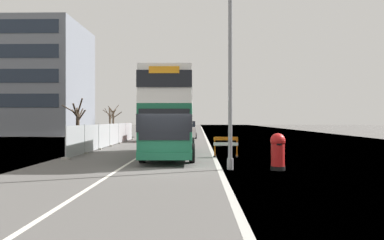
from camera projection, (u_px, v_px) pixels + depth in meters
ground at (177, 170)px, 16.61m from camera, size 140.00×280.00×0.10m
double_decker_bus at (171, 114)px, 22.46m from camera, size 2.96×10.75×4.85m
lamppost_foreground at (230, 68)px, 16.57m from camera, size 0.29×0.70×9.52m
red_pillar_postbox at (278, 150)px, 16.35m from camera, size 0.66×0.66×1.63m
roadworks_barrier at (226, 145)px, 22.02m from camera, size 1.49×0.59×1.20m
construction_site_fence at (109, 135)px, 30.79m from camera, size 0.44×20.60×1.92m
car_oncoming_near at (152, 131)px, 37.92m from camera, size 2.08×3.88×2.27m
car_receding_mid at (188, 130)px, 44.43m from camera, size 1.97×4.50×2.04m
bare_tree_far_verge_near at (78, 119)px, 46.59m from camera, size 2.88×2.50×4.87m
bare_tree_far_verge_mid at (110, 120)px, 62.63m from camera, size 2.49×2.74×4.15m
bare_tree_far_verge_far at (113, 119)px, 68.22m from camera, size 2.41×2.85×4.97m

